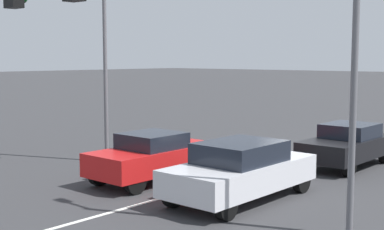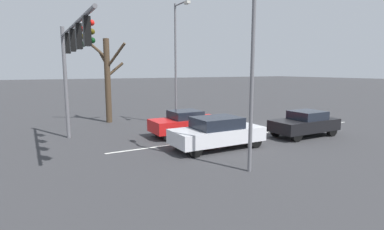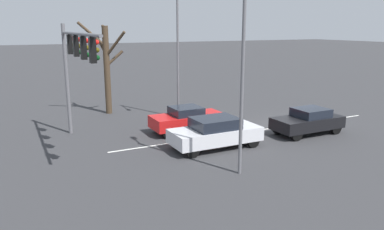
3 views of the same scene
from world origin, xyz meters
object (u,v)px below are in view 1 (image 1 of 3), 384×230
car_silver_leftlane_front (241,170)px  car_black_leftlane_second (348,144)px  street_lamp_right_shoulder (109,30)px  street_lamp_left_shoulder (350,6)px  car_red_midlane_front (154,156)px

car_silver_leftlane_front → car_black_leftlane_second: 5.85m
street_lamp_right_shoulder → car_silver_leftlane_front: bearing=171.1°
car_silver_leftlane_front → street_lamp_left_shoulder: (-3.23, 0.80, 3.91)m
car_black_leftlane_second → car_silver_leftlane_front: bearing=88.1°
car_silver_leftlane_front → street_lamp_right_shoulder: size_ratio=0.56×
car_red_midlane_front → street_lamp_right_shoulder: bearing=-17.2°
car_black_leftlane_second → street_lamp_left_shoulder: bearing=114.6°
car_silver_leftlane_front → street_lamp_right_shoulder: (6.38, -1.00, 3.84)m
car_silver_leftlane_front → street_lamp_right_shoulder: street_lamp_right_shoulder is taller
car_red_midlane_front → street_lamp_right_shoulder: (3.16, -0.98, 3.88)m
car_black_leftlane_second → car_red_midlane_front: bearing=59.7°
car_red_midlane_front → car_black_leftlane_second: size_ratio=1.03×
car_red_midlane_front → car_silver_leftlane_front: car_silver_leftlane_front is taller
street_lamp_left_shoulder → car_red_midlane_front: bearing=-7.2°
street_lamp_right_shoulder → street_lamp_left_shoulder: (-9.61, 1.79, 0.07)m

